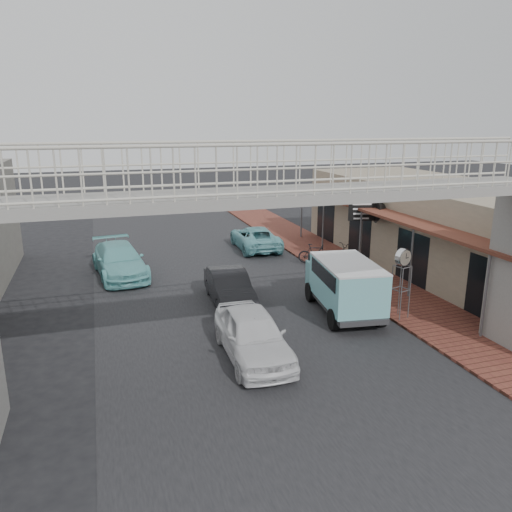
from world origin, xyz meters
TOP-DOWN VIEW (x-y plane):
  - ground at (0.00, 0.00)m, footprint 120.00×120.00m
  - road_strip at (0.00, 0.00)m, footprint 10.00×60.00m
  - sidewalk at (6.50, 3.00)m, footprint 3.00×40.00m
  - shophouse_row at (10.97, 4.00)m, footprint 7.20×18.00m
  - footbridge at (0.00, -4.00)m, footprint 16.40×2.40m
  - white_hatchback at (-0.50, -1.98)m, footprint 1.82×4.30m
  - dark_sedan at (0.00, 2.62)m, footprint 1.56×4.00m
  - angkot_curb at (3.52, 10.45)m, footprint 2.28×4.60m
  - angkot_far at (-3.83, 7.62)m, footprint 2.56×5.13m
  - angkot_van at (3.70, 0.32)m, footprint 2.37×4.32m
  - motorcycle_near at (6.15, 5.81)m, footprint 2.05×1.30m
  - motorcycle_far at (5.30, 6.44)m, footprint 1.64×1.15m
  - street_clock at (5.30, -0.77)m, footprint 0.64×0.59m
  - arrow_sign at (7.84, 4.96)m, footprint 2.03×1.34m

SIDE VIEW (x-z plane):
  - ground at x=0.00m, z-range 0.00..0.00m
  - road_strip at x=0.00m, z-range 0.00..0.01m
  - sidewalk at x=6.50m, z-range 0.00..0.10m
  - motorcycle_far at x=5.30m, z-range 0.10..1.07m
  - motorcycle_near at x=6.15m, z-range 0.10..1.12m
  - angkot_curb at x=3.52m, z-range 0.00..1.25m
  - dark_sedan at x=0.00m, z-range 0.00..1.30m
  - angkot_far at x=-3.83m, z-range 0.00..1.43m
  - white_hatchback at x=-0.50m, z-range 0.00..1.45m
  - angkot_van at x=3.70m, z-range 0.27..2.29m
  - shophouse_row at x=10.97m, z-range 0.01..4.01m
  - street_clock at x=5.30m, z-range 0.92..3.42m
  - arrow_sign at x=7.84m, z-range 1.13..4.50m
  - footbridge at x=0.00m, z-range 0.01..6.35m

